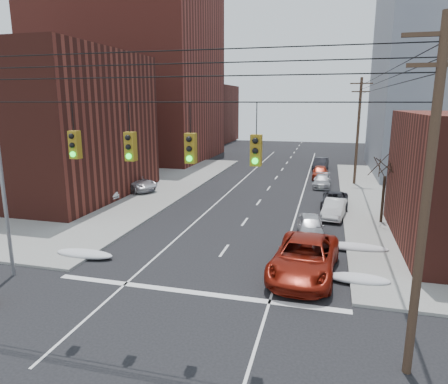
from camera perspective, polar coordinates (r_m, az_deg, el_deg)
The scene contains 24 objects.
sidewalk_nw at distance 49.71m, azimuth -26.70°, elevation 1.52°, with size 40.00×40.00×0.15m, color gray.
building_brick_tall at distance 65.02m, azimuth -13.20°, elevation 18.11°, with size 24.00×20.00×30.00m, color maroon.
building_brick_near at distance 41.97m, azimuth -26.86°, elevation 8.55°, with size 20.00×16.00×13.00m, color #4D1E17.
building_brick_far at distance 89.35m, azimuth -6.21°, elevation 11.04°, with size 22.00×18.00×12.00m, color #4D1E17.
building_glass at distance 81.66m, azimuth 28.43°, elevation 12.97°, with size 20.00×18.00×22.00m, color gray.
utility_pole_right at distance 13.17m, azimuth 26.91°, elevation -1.04°, with size 2.20×0.28×11.00m.
utility_pole_far at distance 43.72m, azimuth 18.60°, elevation 8.42°, with size 2.20×0.28×11.00m.
traffic_signals at distance 13.74m, azimuth -9.19°, elevation 6.58°, with size 17.00×0.42×2.02m.
street_light at distance 21.89m, azimuth -29.31°, elevation 3.07°, with size 0.44×0.44×9.32m.
bare_tree at distance 30.45m, azimuth 21.79°, elevation -0.07°, with size 2.09×2.20×4.93m.
snow_nw at distance 24.15m, azimuth -19.33°, elevation -8.33°, with size 3.50×1.08×0.42m, color silver.
snow_ne at distance 20.88m, azimuth 18.64°, elevation -11.66°, with size 3.00×1.08×0.42m, color silver.
snow_east_far at distance 25.05m, azimuth 18.00°, elevation -7.47°, with size 4.00×1.08×0.42m, color silver.
red_pickup at distance 20.81m, azimuth 11.42°, elevation -9.19°, with size 3.05×6.60×1.84m, color maroon.
parked_car_a at distance 26.68m, azimuth 12.26°, elevation -4.75°, with size 1.67×4.16×1.42m, color #B3B4B8.
parked_car_b at distance 31.37m, azimuth 15.46°, elevation -2.32°, with size 1.46×4.19×1.38m, color silver.
parked_car_c at distance 34.29m, azimuth 15.54°, elevation -1.15°, with size 2.10×4.56×1.27m, color black.
parked_car_d at distance 42.32m, azimuth 13.82°, elevation 1.54°, with size 1.77×4.35×1.26m, color #9F9FA3.
parked_car_e at distance 46.89m, azimuth 13.56°, elevation 2.76°, with size 1.75×4.35×1.48m, color maroon.
parked_car_f at distance 53.35m, azimuth 13.64°, elevation 3.95°, with size 1.58×4.53×1.49m, color black.
lot_car_a at distance 36.94m, azimuth -18.40°, elevation 0.11°, with size 1.64×4.70×1.55m, color silver.
lot_car_b at distance 39.91m, azimuth -12.96°, elevation 1.32°, with size 2.51×5.44×1.51m, color silver.
lot_car_c at distance 38.47m, azimuth -21.96°, elevation 0.23°, with size 2.01×4.95×1.44m, color black.
lot_car_d at distance 44.91m, azimuth -18.44°, elevation 2.20°, with size 1.70×4.22×1.44m, color silver.
Camera 1 is at (5.61, -9.53, 8.61)m, focal length 32.00 mm.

